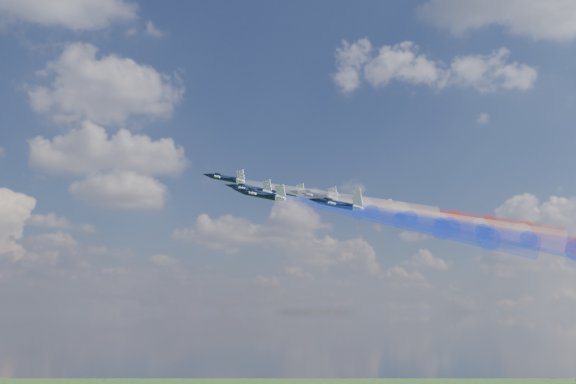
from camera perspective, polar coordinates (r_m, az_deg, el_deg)
name	(u,v)px	position (r m, az deg, el deg)	size (l,w,h in m)	color
jet_lead	(225,178)	(143.88, -5.73, 1.26)	(9.62, 12.03, 3.21)	black
trail_lead	(333,198)	(130.37, 4.07, -0.53)	(4.01, 44.04, 4.01)	white
jet_inner_left	(250,189)	(130.79, -3.48, 0.25)	(9.62, 12.03, 3.21)	black
trail_inner_left	(372,212)	(118.56, 7.59, -1.84)	(4.01, 44.04, 4.01)	#1B39EC
jet_inner_right	(285,192)	(145.79, -0.31, 0.01)	(9.62, 12.03, 3.21)	black
trail_inner_right	(396,213)	(134.72, 9.75, -1.85)	(4.01, 44.04, 4.01)	red
jet_outer_left	(261,194)	(117.80, -2.48, -0.22)	(9.62, 12.03, 3.21)	black
trail_outer_left	(399,221)	(106.34, 10.03, -2.60)	(4.01, 44.04, 4.01)	#1B39EC
jet_center_third	(315,195)	(133.04, 2.43, -0.32)	(9.62, 12.03, 3.21)	black
trail_center_third	(441,219)	(123.46, 13.71, -2.37)	(4.01, 44.04, 4.01)	white
jet_outer_right	(341,196)	(150.30, 4.81, -0.36)	(9.62, 12.03, 3.21)	black
trail_outer_right	(454,216)	(141.49, 14.84, -2.15)	(4.01, 44.04, 4.01)	red
jet_rear_left	(337,204)	(119.48, 4.47, -1.10)	(9.62, 12.03, 3.21)	black
trail_rear_left	(483,231)	(111.20, 17.24, -3.44)	(4.01, 44.04, 4.01)	#1B39EC
jet_rear_right	(370,208)	(138.44, 7.44, -1.40)	(9.62, 12.03, 3.21)	black
trail_rear_right	(498,231)	(131.13, 18.50, -3.39)	(4.01, 44.04, 4.01)	red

